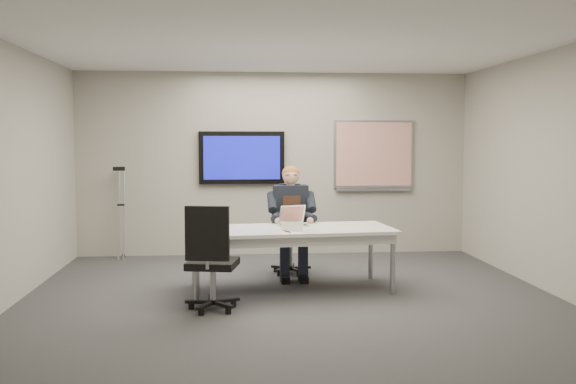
{
  "coord_description": "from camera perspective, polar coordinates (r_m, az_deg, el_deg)",
  "views": [
    {
      "loc": [
        -0.65,
        -6.86,
        1.75
      ],
      "look_at": [
        0.01,
        0.74,
        1.15
      ],
      "focal_mm": 40.0,
      "sensor_mm": 36.0,
      "label": 1
    }
  ],
  "objects": [
    {
      "name": "pen",
      "position": [
        7.2,
        -0.07,
        -3.52
      ],
      "size": [
        0.07,
        0.14,
        0.01
      ],
      "primitive_type": "cylinder",
      "rotation": [
        0.0,
        1.57,
        1.99
      ],
      "color": "black",
      "rests_on": "conference_table"
    },
    {
      "name": "wall_front",
      "position": [
        3.93,
        4.56,
        -0.61
      ],
      "size": [
        6.0,
        0.02,
        2.8
      ],
      "primitive_type": "cube",
      "color": "#A8A298",
      "rests_on": "ground"
    },
    {
      "name": "wall_left",
      "position": [
        7.26,
        -23.89,
        1.38
      ],
      "size": [
        0.02,
        6.0,
        2.8
      ],
      "primitive_type": "cube",
      "color": "#A8A298",
      "rests_on": "ground"
    },
    {
      "name": "crutch",
      "position": [
        9.86,
        -14.6,
        -1.69
      ],
      "size": [
        0.35,
        0.58,
        1.44
      ],
      "primitive_type": null,
      "rotation": [
        -0.17,
        0.0,
        0.31
      ],
      "color": "#A2A4A9",
      "rests_on": "ground"
    },
    {
      "name": "wall_back",
      "position": [
        9.89,
        -1.23,
        2.5
      ],
      "size": [
        6.0,
        0.02,
        2.8
      ],
      "primitive_type": "cube",
      "color": "#A8A298",
      "rests_on": "ground"
    },
    {
      "name": "conference_table",
      "position": [
        7.53,
        0.24,
        -3.87
      ],
      "size": [
        2.46,
        1.2,
        0.73
      ],
      "rotation": [
        0.0,
        0.0,
        0.09
      ],
      "color": "white",
      "rests_on": "ground"
    },
    {
      "name": "seated_person",
      "position": [
        8.26,
        0.35,
        -3.63
      ],
      "size": [
        0.45,
        0.77,
        1.43
      ],
      "rotation": [
        0.0,
        0.0,
        0.04
      ],
      "color": "#1E2232",
      "rests_on": "office_chair_far"
    },
    {
      "name": "whiteboard",
      "position": [
        10.07,
        7.63,
        3.25
      ],
      "size": [
        1.25,
        0.08,
        1.1
      ],
      "color": "#97999F",
      "rests_on": "wall_back"
    },
    {
      "name": "ceiling",
      "position": [
        6.97,
        0.42,
        13.2
      ],
      "size": [
        6.0,
        6.0,
        0.02
      ],
      "primitive_type": "cube",
      "color": "white",
      "rests_on": "wall_back"
    },
    {
      "name": "laptop",
      "position": [
        7.73,
        0.43,
        -2.57
      ],
      "size": [
        0.4,
        0.43,
        0.24
      ],
      "rotation": [
        0.0,
        0.0,
        0.38
      ],
      "color": "silver",
      "rests_on": "conference_table"
    },
    {
      "name": "office_chair_near",
      "position": [
        6.7,
        -6.79,
        -7.6
      ],
      "size": [
        0.62,
        0.62,
        1.11
      ],
      "rotation": [
        0.0,
        0.0,
        2.94
      ],
      "color": "black",
      "rests_on": "ground"
    },
    {
      "name": "wall_right",
      "position": [
        7.78,
        23.01,
        1.59
      ],
      "size": [
        0.02,
        6.0,
        2.8
      ],
      "primitive_type": "cube",
      "color": "#A8A298",
      "rests_on": "ground"
    },
    {
      "name": "name_tent",
      "position": [
        7.3,
        0.37,
        -3.06
      ],
      "size": [
        0.27,
        0.16,
        0.1
      ],
      "primitive_type": null,
      "rotation": [
        0.0,
        0.0,
        -0.36
      ],
      "color": "silver",
      "rests_on": "conference_table"
    },
    {
      "name": "floor",
      "position": [
        7.11,
        0.41,
        -9.72
      ],
      "size": [
        6.0,
        6.0,
        0.02
      ],
      "primitive_type": "cube",
      "color": "#363638",
      "rests_on": "ground"
    },
    {
      "name": "office_chair_far",
      "position": [
        8.55,
        0.15,
        -5.08
      ],
      "size": [
        0.55,
        0.55,
        1.03
      ],
      "rotation": [
        0.0,
        0.0,
        0.12
      ],
      "color": "black",
      "rests_on": "ground"
    },
    {
      "name": "tv_display",
      "position": [
        9.81,
        -4.13,
        3.06
      ],
      "size": [
        1.3,
        0.09,
        0.8
      ],
      "color": "black",
      "rests_on": "wall_back"
    }
  ]
}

